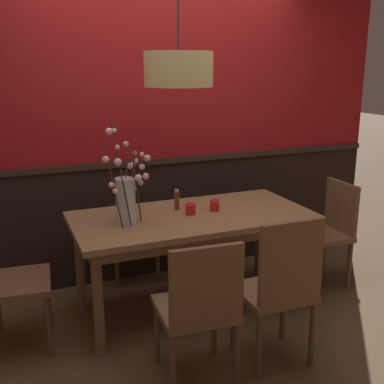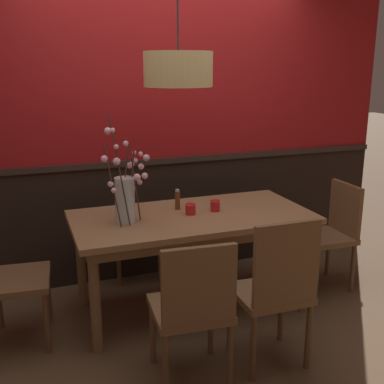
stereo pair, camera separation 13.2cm
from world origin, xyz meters
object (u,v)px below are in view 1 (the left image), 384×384
Objects in this scene: chair_far_side_left at (131,216)px; vase_with_blossoms at (126,196)px; chair_head_east_end at (329,228)px; condiment_bottle at (177,200)px; chair_near_side_right at (281,285)px; candle_holder_nearer_center at (215,205)px; candle_holder_nearer_edge at (191,209)px; chair_far_side_right at (183,209)px; chair_near_side_left at (199,305)px; dining_table at (192,225)px; pendant_lamp at (178,69)px; chair_head_west_end at (6,274)px.

vase_with_blossoms is (-0.25, -0.83, 0.42)m from chair_far_side_left.
condiment_bottle reaches higher than chair_head_east_end.
candle_holder_nearer_center is at bearing 91.87° from chair_near_side_right.
candle_holder_nearer_center is 0.52× the size of condiment_bottle.
vase_with_blossoms is at bearing -178.44° from candle_holder_nearer_edge.
candle_holder_nearer_center is at bearing -94.03° from chair_far_side_right.
vase_with_blossoms is at bearing 102.49° from chair_near_side_left.
chair_near_side_left is at bearing -91.96° from chair_far_side_left.
chair_near_side_left reaches higher than chair_head_east_end.
chair_head_east_end is (0.99, -0.86, -0.04)m from chair_far_side_right.
chair_far_side_right is at bearing 65.22° from condiment_bottle.
condiment_bottle reaches higher than dining_table.
vase_with_blossoms reaches higher than chair_far_side_right.
condiment_bottle reaches higher than candle_holder_nearer_center.
pendant_lamp is at bearing 111.08° from chair_near_side_right.
candle_holder_nearer_edge is at bearing -107.49° from chair_far_side_right.
chair_near_side_right reaches higher than chair_far_side_right.
chair_near_side_left is at bearing -109.09° from candle_holder_nearer_edge.
chair_far_side_right is 0.50m from chair_far_side_left.
chair_near_side_right is 1.76m from chair_far_side_left.
chair_far_side_right is at bearing 0.87° from chair_far_side_left.
vase_with_blossoms is at bearing 129.82° from chair_near_side_right.
vase_with_blossoms is 0.51m from candle_holder_nearer_edge.
dining_table is at bearing 0.91° from vase_with_blossoms.
chair_far_side_right reaches higher than candle_holder_nearer_center.
chair_head_west_end is 1.53m from candle_holder_nearer_center.
chair_near_side_right is at bearing -88.13° from candle_holder_nearer_center.
chair_near_side_left is 5.75× the size of condiment_bottle.
chair_near_side_right is 1.02× the size of chair_far_side_left.
chair_near_side_left is (-0.06, -1.68, -0.02)m from chair_far_side_left.
chair_far_side_right is 1.31m from chair_head_east_end.
chair_far_side_left is 0.92× the size of pendant_lamp.
chair_near_side_right is 1.10m from condiment_bottle.
chair_near_side_right is 1.19m from vase_with_blossoms.
chair_head_west_end is 11.48× the size of candle_holder_nearer_edge.
chair_far_side_right reaches higher than dining_table.
chair_far_side_left is at bearing 38.23° from chair_head_west_end.
candle_holder_nearer_center is 0.29m from condiment_bottle.
candle_holder_nearer_edge is at bearing -73.58° from chair_far_side_left.
condiment_bottle is (-0.06, 0.16, 0.16)m from dining_table.
candle_holder_nearer_center is at bearing 60.18° from chair_near_side_left.
chair_near_side_right is 6.18× the size of condiment_bottle.
chair_head_east_end is at bearing -1.40° from dining_table.
chair_head_west_end is at bearing -178.76° from candle_holder_nearer_center.
chair_far_side_right reaches higher than chair_far_side_left.
chair_far_side_left is 0.76m from condiment_bottle.
pendant_lamp reaches higher than chair_near_side_left.
chair_far_side_left reaches higher than candle_holder_nearer_center.
pendant_lamp is (-1.35, 0.01, 1.31)m from chair_head_east_end.
vase_with_blossoms is 0.93m from pendant_lamp.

